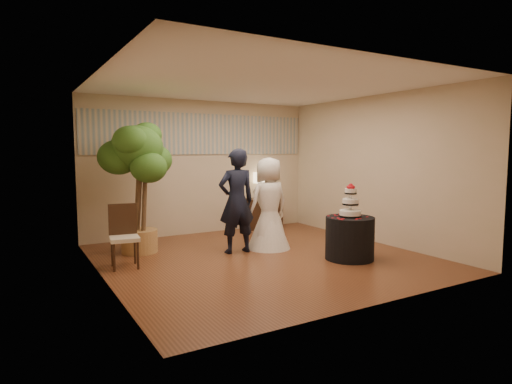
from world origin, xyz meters
TOP-DOWN VIEW (x-y plane):
  - floor at (0.00, 0.00)m, footprint 5.00×5.00m
  - ceiling at (0.00, 0.00)m, footprint 5.00×5.00m
  - wall_back at (0.00, 2.50)m, footprint 5.00×0.06m
  - wall_front at (0.00, -2.50)m, footprint 5.00×0.06m
  - wall_left at (-2.50, 0.00)m, footprint 0.06×5.00m
  - wall_right at (2.50, 0.00)m, footprint 0.06×5.00m
  - mural_border at (0.00, 2.48)m, footprint 4.90×0.02m
  - groom at (-0.20, 0.54)m, footprint 0.67×0.46m
  - bride at (0.44, 0.53)m, footprint 0.88×0.86m
  - cake_table at (1.17, -0.78)m, footprint 0.80×0.80m
  - wedding_cake at (1.17, -0.78)m, footprint 0.35×0.35m
  - console at (1.37, 2.27)m, footprint 0.85×0.43m
  - table_lamp at (1.37, 2.27)m, footprint 0.33×0.33m
  - ficus_tree at (-1.65, 1.40)m, footprint 1.45×1.45m
  - side_chair at (-2.11, 0.53)m, footprint 0.49×0.51m

SIDE VIEW (x-z plane):
  - floor at x=0.00m, z-range 0.00..0.00m
  - console at x=1.37m, z-range 0.00..0.69m
  - cake_table at x=1.17m, z-range 0.00..0.69m
  - side_chair at x=-2.11m, z-range 0.00..0.95m
  - bride at x=0.44m, z-range 0.00..1.64m
  - groom at x=-0.20m, z-range 0.00..1.79m
  - wedding_cake at x=1.17m, z-range 0.69..1.24m
  - table_lamp at x=1.37m, z-range 0.69..1.27m
  - ficus_tree at x=-1.65m, z-range 0.00..2.31m
  - wall_back at x=0.00m, z-range 0.00..2.80m
  - wall_front at x=0.00m, z-range 0.00..2.80m
  - wall_left at x=-2.50m, z-range 0.00..2.80m
  - wall_right at x=2.50m, z-range 0.00..2.80m
  - mural_border at x=0.00m, z-range 1.68..2.52m
  - ceiling at x=0.00m, z-range 2.80..2.80m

